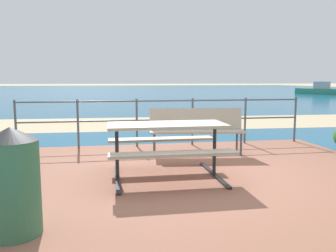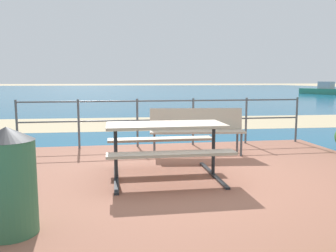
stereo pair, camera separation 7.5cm
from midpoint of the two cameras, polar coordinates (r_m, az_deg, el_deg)
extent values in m
plane|color=tan|center=(5.07, 4.19, -8.87)|extent=(240.00, 240.00, 0.00)
cube|color=#935B47|center=(5.06, 4.19, -8.55)|extent=(6.40, 5.20, 0.06)
cube|color=#145B84|center=(44.77, -7.76, 5.71)|extent=(90.00, 90.00, 0.01)
cube|color=tan|center=(11.51, -3.45, 0.45)|extent=(54.09, 5.37, 0.01)
cube|color=tan|center=(4.82, 0.05, 0.17)|extent=(1.63, 0.73, 0.04)
cube|color=tan|center=(4.34, 1.17, -4.61)|extent=(1.63, 0.27, 0.04)
cube|color=tan|center=(5.40, -0.84, -2.18)|extent=(1.63, 0.27, 0.04)
cylinder|color=#1E2328|center=(4.83, -8.15, -4.43)|extent=(0.05, 0.05, 0.75)
cube|color=#1E2328|center=(4.92, -8.07, -8.55)|extent=(0.07, 1.35, 0.03)
cylinder|color=#1E2328|center=(5.04, 7.91, -3.92)|extent=(0.05, 0.05, 0.75)
cube|color=#1E2328|center=(5.12, 7.83, -7.89)|extent=(0.07, 1.35, 0.03)
cube|color=tan|center=(6.39, 5.15, -0.91)|extent=(1.77, 0.60, 0.04)
cube|color=tan|center=(6.54, 4.96, 1.21)|extent=(1.73, 0.27, 0.40)
cylinder|color=#4C5156|center=(6.22, -1.91, -3.14)|extent=(0.04, 0.04, 0.43)
cylinder|color=#4C5156|center=(6.52, -1.94, -2.65)|extent=(0.04, 0.04, 0.43)
cylinder|color=#4C5156|center=(6.44, 12.28, -2.95)|extent=(0.04, 0.04, 0.43)
cylinder|color=#4C5156|center=(6.72, 11.63, -2.49)|extent=(0.04, 0.04, 0.43)
cylinder|color=#4C5156|center=(7.38, -23.35, 0.14)|extent=(0.04, 0.04, 0.99)
cylinder|color=#4C5156|center=(7.18, -14.19, 0.34)|extent=(0.04, 0.04, 0.99)
cylinder|color=#4C5156|center=(7.17, -4.76, 0.54)|extent=(0.04, 0.04, 0.99)
cylinder|color=#4C5156|center=(7.36, 4.44, 0.72)|extent=(0.04, 0.04, 0.99)
cylinder|color=#4C5156|center=(7.72, 12.99, 0.87)|extent=(0.04, 0.04, 0.99)
cylinder|color=#4C5156|center=(8.24, 20.62, 0.99)|extent=(0.04, 0.04, 0.99)
cylinder|color=#4C5156|center=(7.20, -0.10, 4.17)|extent=(5.90, 0.03, 0.03)
cylinder|color=#4C5156|center=(7.24, -0.10, 1.03)|extent=(5.90, 0.03, 0.03)
cylinder|color=#386B47|center=(3.41, -24.03, -9.26)|extent=(0.47, 0.47, 0.85)
cone|color=#262628|center=(3.31, -24.49, -1.14)|extent=(0.48, 0.48, 0.12)
cube|color=#338466|center=(37.94, 24.12, 5.22)|extent=(2.78, 4.79, 0.56)
cube|color=#A5A8AD|center=(37.72, 24.62, 6.13)|extent=(1.24, 1.56, 0.70)
cone|color=#338466|center=(39.47, 20.96, 5.44)|extent=(0.65, 0.65, 0.50)
camera|label=1|loc=(0.04, -89.65, 0.05)|focal=37.05mm
camera|label=2|loc=(0.04, 90.35, -0.05)|focal=37.05mm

